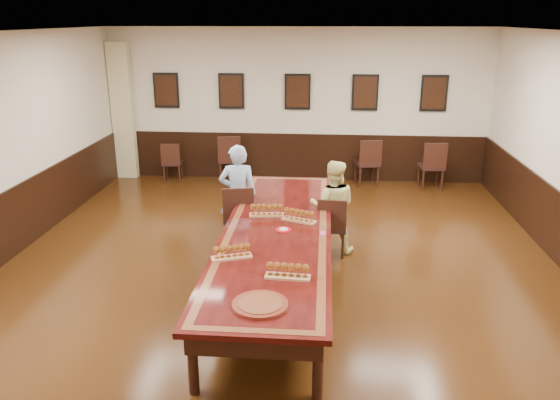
# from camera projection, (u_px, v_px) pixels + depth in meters

# --- Properties ---
(floor) EXTENTS (8.00, 10.00, 0.02)m
(floor) POSITION_uv_depth(u_px,v_px,m) (277.00, 283.00, 7.32)
(floor) COLOR black
(floor) RESTS_ON ground
(ceiling) EXTENTS (8.00, 10.00, 0.02)m
(ceiling) POSITION_uv_depth(u_px,v_px,m) (276.00, 33.00, 6.30)
(ceiling) COLOR white
(ceiling) RESTS_ON floor
(wall_back) EXTENTS (8.00, 0.02, 3.20)m
(wall_back) POSITION_uv_depth(u_px,v_px,m) (298.00, 106.00, 11.54)
(wall_back) COLOR beige
(wall_back) RESTS_ON floor
(chair_man) EXTENTS (0.54, 0.57, 0.99)m
(chair_man) POSITION_uv_depth(u_px,v_px,m) (239.00, 215.00, 8.37)
(chair_man) COLOR black
(chair_man) RESTS_ON floor
(chair_woman) EXTENTS (0.45, 0.48, 0.90)m
(chair_woman) POSITION_uv_depth(u_px,v_px,m) (332.00, 225.00, 8.09)
(chair_woman) COLOR black
(chair_woman) RESTS_ON floor
(spare_chair_a) EXTENTS (0.44, 0.47, 0.85)m
(spare_chair_a) POSITION_uv_depth(u_px,v_px,m) (172.00, 162.00, 11.73)
(spare_chair_a) COLOR black
(spare_chair_a) RESTS_ON floor
(spare_chair_b) EXTENTS (0.58, 0.61, 1.02)m
(spare_chair_b) POSITION_uv_depth(u_px,v_px,m) (229.00, 158.00, 11.69)
(spare_chair_b) COLOR black
(spare_chair_b) RESTS_ON floor
(spare_chair_c) EXTENTS (0.56, 0.60, 1.00)m
(spare_chair_c) POSITION_uv_depth(u_px,v_px,m) (367.00, 162.00, 11.44)
(spare_chair_c) COLOR black
(spare_chair_c) RESTS_ON floor
(spare_chair_d) EXTENTS (0.51, 0.55, 1.00)m
(spare_chair_d) POSITION_uv_depth(u_px,v_px,m) (431.00, 165.00, 11.18)
(spare_chair_d) COLOR black
(spare_chair_d) RESTS_ON floor
(person_man) EXTENTS (0.63, 0.46, 1.57)m
(person_man) POSITION_uv_depth(u_px,v_px,m) (238.00, 195.00, 8.38)
(person_man) COLOR #5184CB
(person_man) RESTS_ON floor
(person_woman) EXTENTS (0.73, 0.58, 1.41)m
(person_woman) POSITION_uv_depth(u_px,v_px,m) (333.00, 207.00, 8.10)
(person_woman) COLOR #F4EE98
(person_woman) RESTS_ON floor
(pink_phone) EXTENTS (0.09, 0.15, 0.01)m
(pink_phone) POSITION_uv_depth(u_px,v_px,m) (323.00, 234.00, 6.96)
(pink_phone) COLOR #CF456E
(pink_phone) RESTS_ON conference_table
(curtain) EXTENTS (0.45, 0.18, 2.90)m
(curtain) POSITION_uv_depth(u_px,v_px,m) (123.00, 112.00, 11.70)
(curtain) COLOR #C8BC8A
(curtain) RESTS_ON floor
(wainscoting) EXTENTS (8.00, 10.00, 1.00)m
(wainscoting) POSITION_uv_depth(u_px,v_px,m) (277.00, 248.00, 7.16)
(wainscoting) COLOR black
(wainscoting) RESTS_ON floor
(conference_table) EXTENTS (1.40, 5.00, 0.76)m
(conference_table) POSITION_uv_depth(u_px,v_px,m) (277.00, 240.00, 7.12)
(conference_table) COLOR black
(conference_table) RESTS_ON floor
(posters) EXTENTS (6.14, 0.04, 0.74)m
(posters) POSITION_uv_depth(u_px,v_px,m) (298.00, 92.00, 11.38)
(posters) COLOR black
(posters) RESTS_ON wall_back
(flight_a) EXTENTS (0.49, 0.19, 0.18)m
(flight_a) POSITION_uv_depth(u_px,v_px,m) (267.00, 210.00, 7.56)
(flight_a) COLOR #AF6E49
(flight_a) RESTS_ON conference_table
(flight_b) EXTENTS (0.49, 0.31, 0.18)m
(flight_b) POSITION_uv_depth(u_px,v_px,m) (299.00, 216.00, 7.36)
(flight_b) COLOR #AF6E49
(flight_b) RESTS_ON conference_table
(flight_c) EXTENTS (0.49, 0.30, 0.17)m
(flight_c) POSITION_uv_depth(u_px,v_px,m) (232.00, 252.00, 6.23)
(flight_c) COLOR #AF6E49
(flight_c) RESTS_ON conference_table
(flight_d) EXTENTS (0.49, 0.18, 0.18)m
(flight_d) POSITION_uv_depth(u_px,v_px,m) (288.00, 271.00, 5.75)
(flight_d) COLOR #AF6E49
(flight_d) RESTS_ON conference_table
(red_plate_grp) EXTENTS (0.20, 0.20, 0.03)m
(red_plate_grp) POSITION_uv_depth(u_px,v_px,m) (283.00, 230.00, 7.07)
(red_plate_grp) COLOR red
(red_plate_grp) RESTS_ON conference_table
(carved_platter) EXTENTS (0.67, 0.67, 0.04)m
(carved_platter) POSITION_uv_depth(u_px,v_px,m) (260.00, 305.00, 5.21)
(carved_platter) COLOR #571B11
(carved_platter) RESTS_ON conference_table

